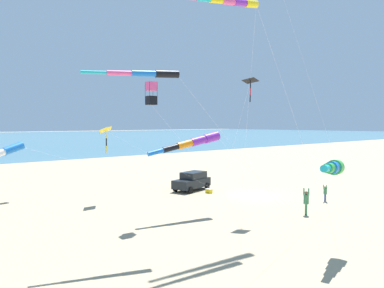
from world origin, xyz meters
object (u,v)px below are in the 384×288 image
(kite_windsock_small_distant, at_px, (194,142))
(kite_delta_purple_drifting, at_px, (250,81))
(cooler_box, at_px, (209,191))
(person_child_green_jacket, at_px, (325,192))
(kite_windsock_magenta_far_left, at_px, (333,168))
(parked_car, at_px, (192,181))
(kite_delta_black_fish_shape, at_px, (105,130))
(person_adult_flyer, at_px, (306,201))
(kite_windsock_orange_high_right, at_px, (232,2))
(kite_box_teal_far_right, at_px, (151,94))
(kite_windsock_green_low_center, at_px, (146,74))

(kite_windsock_small_distant, distance_m, kite_delta_purple_drifting, 5.98)
(cooler_box, bearing_deg, person_child_green_jacket, 27.45)
(kite_delta_purple_drifting, height_order, kite_windsock_magenta_far_left, kite_delta_purple_drifting)
(parked_car, xyz_separation_m, cooler_box, (2.25, 0.21, -0.74))
(person_child_green_jacket, bearing_deg, kite_delta_purple_drifting, -97.59)
(person_child_green_jacket, height_order, kite_delta_black_fish_shape, kite_delta_black_fish_shape)
(person_adult_flyer, height_order, kite_windsock_orange_high_right, kite_windsock_orange_high_right)
(person_child_green_jacket, distance_m, kite_windsock_small_distant, 13.10)
(kite_windsock_magenta_far_left, bearing_deg, kite_windsock_small_distant, 179.11)
(cooler_box, distance_m, kite_delta_black_fish_shape, 11.58)
(kite_box_teal_far_right, bearing_deg, kite_delta_black_fish_shape, 175.83)
(cooler_box, bearing_deg, kite_delta_black_fish_shape, -107.75)
(person_child_green_jacket, xyz_separation_m, kite_windsock_green_low_center, (-0.17, -18.42, 8.63))
(kite_windsock_orange_high_right, bearing_deg, kite_windsock_green_low_center, -104.86)
(parked_car, relative_size, kite_windsock_green_low_center, 0.30)
(parked_car, bearing_deg, kite_windsock_small_distant, -39.90)
(person_adult_flyer, bearing_deg, cooler_box, 176.81)
(cooler_box, relative_size, kite_windsock_orange_high_right, 0.04)
(parked_car, distance_m, kite_windsock_orange_high_right, 20.05)
(kite_windsock_orange_high_right, bearing_deg, parked_car, 148.11)
(kite_delta_black_fish_shape, height_order, kite_windsock_orange_high_right, kite_windsock_orange_high_right)
(person_child_green_jacket, height_order, kite_windsock_green_low_center, kite_windsock_green_low_center)
(parked_car, height_order, kite_delta_purple_drifting, kite_delta_purple_drifting)
(cooler_box, bearing_deg, kite_windsock_small_distant, -50.55)
(person_adult_flyer, bearing_deg, kite_windsock_small_distant, -132.60)
(kite_delta_black_fish_shape, distance_m, kite_windsock_orange_high_right, 15.82)
(person_child_green_jacket, distance_m, kite_windsock_magenta_far_left, 14.22)
(cooler_box, distance_m, kite_windsock_orange_high_right, 19.28)
(person_adult_flyer, height_order, kite_delta_purple_drifting, kite_delta_purple_drifting)
(person_adult_flyer, relative_size, kite_windsock_green_low_center, 0.13)
(kite_windsock_magenta_far_left, relative_size, kite_windsock_green_low_center, 0.90)
(kite_windsock_orange_high_right, distance_m, kite_windsock_magenta_far_left, 11.22)
(kite_delta_black_fish_shape, height_order, kite_windsock_magenta_far_left, kite_delta_black_fish_shape)
(kite_windsock_small_distant, height_order, kite_delta_black_fish_shape, kite_delta_black_fish_shape)
(parked_car, relative_size, kite_box_teal_far_right, 0.38)
(person_child_green_jacket, bearing_deg, kite_windsock_orange_high_right, -84.70)
(kite_delta_black_fish_shape, relative_size, kite_box_teal_far_right, 0.97)
(parked_car, xyz_separation_m, kite_windsock_small_distant, (7.76, -6.49, 4.45))
(kite_windsock_orange_high_right, distance_m, kite_box_teal_far_right, 8.03)
(person_adult_flyer, xyz_separation_m, kite_delta_black_fish_shape, (-14.12, -8.83, 5.12))
(kite_delta_black_fish_shape, bearing_deg, parked_car, 85.20)
(person_child_green_jacket, height_order, kite_windsock_small_distant, kite_windsock_small_distant)
(kite_windsock_small_distant, relative_size, kite_windsock_magenta_far_left, 0.81)
(parked_car, height_order, person_adult_flyer, person_adult_flyer)
(cooler_box, height_order, kite_box_teal_far_right, kite_box_teal_far_right)
(parked_car, xyz_separation_m, person_child_green_jacket, (11.72, 5.13, -0.14))
(person_child_green_jacket, xyz_separation_m, kite_box_teal_far_right, (-4.70, -14.94, 8.02))
(kite_windsock_orange_high_right, bearing_deg, kite_box_teal_far_right, -163.48)
(person_adult_flyer, distance_m, person_child_green_jacket, 5.78)
(kite_windsock_small_distant, xyz_separation_m, kite_box_teal_far_right, (-0.74, -3.32, 3.43))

